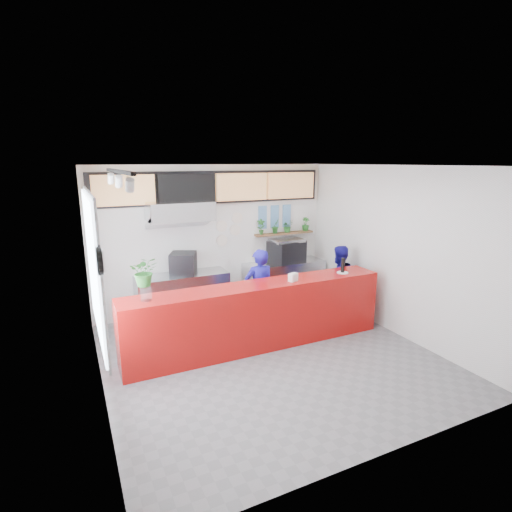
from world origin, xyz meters
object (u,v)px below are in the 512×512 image
object	(u,v)px
staff_right	(338,281)
panini_oven	(183,263)
service_counter	(258,316)
espresso_machine	(286,251)
pepper_mill	(343,265)
staff_center	(259,291)

from	to	relation	value
staff_right	panini_oven	bearing A→B (deg)	-24.26
service_counter	espresso_machine	bearing A→B (deg)	49.23
service_counter	pepper_mill	world-z (taller)	pepper_mill
service_counter	pepper_mill	size ratio (longest dim) A/B	17.27
espresso_machine	staff_right	bearing A→B (deg)	-79.12
service_counter	staff_center	bearing A→B (deg)	62.96
espresso_machine	staff_center	bearing A→B (deg)	-148.59
panini_oven	staff_center	distance (m)	1.65
staff_right	pepper_mill	bearing A→B (deg)	56.27
espresso_machine	pepper_mill	distance (m)	1.85
staff_center	service_counter	bearing A→B (deg)	64.93
service_counter	panini_oven	bearing A→B (deg)	112.95
service_counter	pepper_mill	xyz separation A→B (m)	(1.66, -0.04, 0.70)
staff_center	pepper_mill	size ratio (longest dim) A/B	5.93
espresso_machine	staff_center	distance (m)	1.79
pepper_mill	panini_oven	bearing A→B (deg)	142.78
panini_oven	espresso_machine	bearing A→B (deg)	24.54
staff_right	staff_center	bearing A→B (deg)	-0.68
service_counter	staff_right	size ratio (longest dim) A/B	3.13
service_counter	staff_center	size ratio (longest dim) A/B	2.91
espresso_machine	staff_right	world-z (taller)	staff_right
service_counter	espresso_machine	distance (m)	2.45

